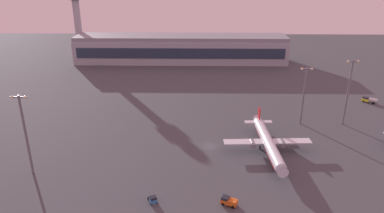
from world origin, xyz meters
TOP-DOWN VIEW (x-y plane):
  - ground_plane at (0.00, 0.00)m, footprint 416.00×416.00m
  - terminal_building at (-15.16, 113.06)m, footprint 130.58×22.40m
  - control_tower at (-82.77, 125.55)m, footprint 8.00×8.00m
  - airplane_mid_apron at (18.83, -3.42)m, footprint 28.95×37.19m
  - cargo_loader at (4.01, -31.90)m, footprint 4.58×3.55m
  - pushback_tug at (-15.59, -31.45)m, footprint 2.90×3.54m
  - fuel_truck at (72.25, 42.50)m, footprint 6.26×5.54m
  - apron_light_west at (-52.99, -17.87)m, footprint 4.80×0.90m
  - apron_light_east at (51.90, 18.84)m, footprint 4.80×0.90m
  - apron_light_central at (35.66, 19.03)m, footprint 4.80×0.90m

SIDE VIEW (x-z plane):
  - ground_plane at x=0.00m, z-range 0.00..0.00m
  - pushback_tug at x=-15.59m, z-range 0.04..2.09m
  - cargo_loader at x=4.01m, z-range 0.05..2.30m
  - fuel_truck at x=72.25m, z-range 0.19..2.54m
  - airplane_mid_apron at x=18.83m, z-range -1.16..8.38m
  - terminal_building at x=-15.16m, z-range -0.11..16.29m
  - apron_light_central at x=35.66m, z-range 1.79..24.41m
  - apron_light_west at x=-52.99m, z-range 1.82..26.48m
  - apron_light_east at x=51.90m, z-range 1.84..27.37m
  - control_tower at x=-82.77m, z-range 3.26..48.13m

